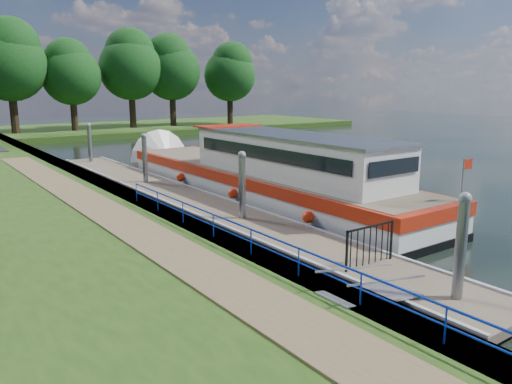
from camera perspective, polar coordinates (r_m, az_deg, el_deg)
ground at (r=13.29m, az=19.93°, el=-12.17°), size 160.00×160.00×0.00m
bank_edge at (r=23.49m, az=-15.76°, el=-0.51°), size 1.10×90.00×0.78m
far_bank at (r=62.93m, az=-14.93°, el=7.01°), size 60.00×18.00×0.60m
footpath at (r=16.40m, az=-13.47°, el=-4.21°), size 1.60×40.00×0.05m
blue_fence at (r=12.84m, az=2.00°, el=-6.01°), size 0.04×18.04×0.72m
pontoon at (r=22.74m, az=-7.94°, el=-1.10°), size 2.50×30.00×0.56m
mooring_piles at (r=22.52m, az=-8.02°, el=1.62°), size 0.30×27.30×3.55m
gangway at (r=11.95m, az=12.97°, el=-11.23°), size 2.58×1.00×0.92m
gate_panel at (r=14.14m, az=12.91°, el=-5.31°), size 1.85×0.05×1.15m
barge at (r=24.27m, az=-0.31°, el=2.02°), size 4.36×21.15×4.78m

